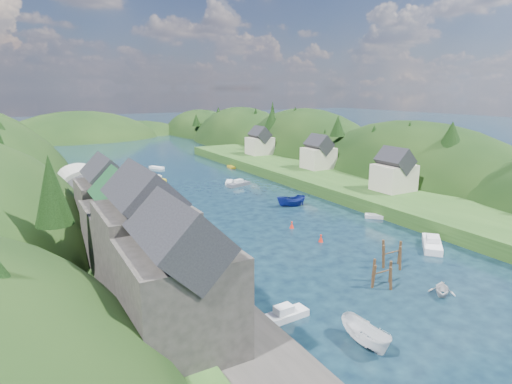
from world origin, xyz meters
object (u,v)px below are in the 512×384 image
channel_buoy_near (321,239)px  piling_cluster_far (392,257)px  channel_buoy_far (292,225)px  piling_cluster_near (382,276)px

channel_buoy_near → piling_cluster_far: bearing=-78.7°
piling_cluster_far → channel_buoy_near: size_ratio=3.27×
channel_buoy_far → piling_cluster_near: bearing=-96.9°
piling_cluster_far → channel_buoy_near: bearing=101.3°
piling_cluster_near → piling_cluster_far: piling_cluster_far is taller
piling_cluster_near → piling_cluster_far: bearing=33.5°
piling_cluster_far → channel_buoy_near: 11.43m
piling_cluster_near → channel_buoy_near: piling_cluster_near is taller
piling_cluster_near → channel_buoy_far: bearing=83.1°
piling_cluster_near → channel_buoy_near: size_ratio=2.96×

